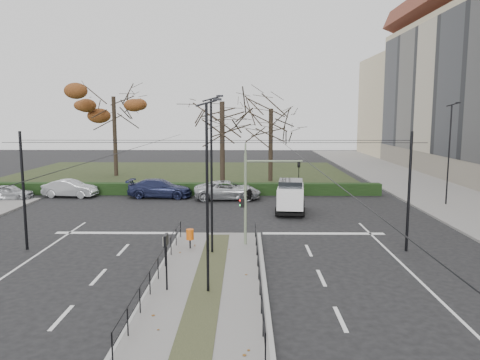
% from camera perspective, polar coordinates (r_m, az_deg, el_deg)
% --- Properties ---
extents(ground, '(140.00, 140.00, 0.00)m').
position_cam_1_polar(ground, '(22.03, -3.32, -10.01)').
color(ground, black).
rests_on(ground, ground).
extents(median_island, '(4.40, 15.00, 0.14)m').
position_cam_1_polar(median_island, '(19.65, -3.84, -12.06)').
color(median_island, slate).
rests_on(median_island, ground).
extents(sidewalk_east, '(8.00, 90.00, 0.14)m').
position_cam_1_polar(sidewalk_east, '(46.45, 21.49, -0.92)').
color(sidewalk_east, slate).
rests_on(sidewalk_east, ground).
extents(park, '(38.00, 26.00, 0.10)m').
position_cam_1_polar(park, '(53.86, -7.31, 0.70)').
color(park, '#252E17').
rests_on(park, ground).
extents(hedge, '(38.00, 1.00, 1.00)m').
position_cam_1_polar(hedge, '(40.70, -9.94, -1.06)').
color(hedge, black).
rests_on(hedge, ground).
extents(median_railing, '(4.14, 13.24, 0.92)m').
position_cam_1_polar(median_railing, '(19.27, -3.89, -9.63)').
color(median_railing, black).
rests_on(median_railing, median_island).
extents(catenary, '(20.00, 34.00, 6.00)m').
position_cam_1_polar(catenary, '(22.83, -3.10, -0.55)').
color(catenary, black).
rests_on(catenary, ground).
extents(traffic_light, '(3.19, 1.81, 4.69)m').
position_cam_1_polar(traffic_light, '(23.90, 1.32, -1.50)').
color(traffic_light, gray).
rests_on(traffic_light, median_island).
extents(litter_bin, '(0.38, 0.38, 0.98)m').
position_cam_1_polar(litter_bin, '(23.69, -6.12, -6.65)').
color(litter_bin, black).
rests_on(litter_bin, median_island).
extents(info_panel, '(0.12, 0.57, 2.18)m').
position_cam_1_polar(info_panel, '(18.08, -9.03, -8.01)').
color(info_panel, black).
rests_on(info_panel, median_island).
extents(streetlamp_median_near, '(0.61, 0.12, 7.25)m').
position_cam_1_polar(streetlamp_median_near, '(17.30, -3.96, -1.94)').
color(streetlamp_median_near, black).
rests_on(streetlamp_median_near, median_island).
extents(streetlamp_median_far, '(0.63, 0.13, 7.57)m').
position_cam_1_polar(streetlamp_median_far, '(22.31, -3.44, 0.72)').
color(streetlamp_median_far, black).
rests_on(streetlamp_median_far, median_island).
extents(streetlamp_sidewalk, '(0.63, 0.13, 7.56)m').
position_cam_1_polar(streetlamp_sidewalk, '(37.92, 24.14, 3.02)').
color(streetlamp_sidewalk, black).
rests_on(streetlamp_sidewalk, sidewalk_east).
extents(parked_car_first, '(3.83, 1.76, 1.27)m').
position_cam_1_polar(parked_car_first, '(41.73, -26.34, -1.36)').
color(parked_car_first, '#A8ACB0').
rests_on(parked_car_first, ground).
extents(parked_car_second, '(4.53, 2.00, 1.45)m').
position_cam_1_polar(parked_car_second, '(41.33, -20.00, -0.97)').
color(parked_car_second, '#A8ACB0').
rests_on(parked_car_second, ground).
extents(parked_car_third, '(5.38, 2.42, 1.53)m').
position_cam_1_polar(parked_car_third, '(39.20, -9.74, -1.00)').
color(parked_car_third, '#1F2549').
rests_on(parked_car_third, ground).
extents(parked_car_fourth, '(5.55, 2.83, 1.50)m').
position_cam_1_polar(parked_car_fourth, '(37.79, -1.52, -1.25)').
color(parked_car_fourth, '#A8ACB0').
rests_on(parked_car_fourth, ground).
extents(white_van, '(2.34, 4.41, 2.30)m').
position_cam_1_polar(white_van, '(32.82, 6.18, -1.90)').
color(white_van, white).
rests_on(white_van, ground).
extents(rust_tree, '(8.03, 8.03, 11.39)m').
position_cam_1_polar(rust_tree, '(53.30, -15.18, 9.78)').
color(rust_tree, black).
rests_on(rust_tree, park).
extents(bare_tree_center, '(6.98, 6.98, 9.71)m').
position_cam_1_polar(bare_tree_center, '(47.52, 3.80, 8.04)').
color(bare_tree_center, black).
rests_on(bare_tree_center, park).
extents(bare_tree_near, '(6.73, 6.73, 10.43)m').
position_cam_1_polar(bare_tree_near, '(41.35, -2.19, 8.75)').
color(bare_tree_near, black).
rests_on(bare_tree_near, park).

